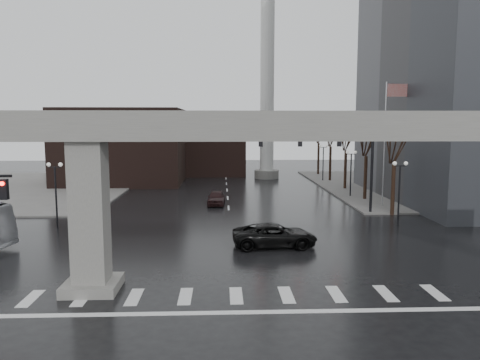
{
  "coord_description": "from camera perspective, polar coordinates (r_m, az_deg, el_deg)",
  "views": [
    {
      "loc": [
        -0.67,
        -22.33,
        8.16
      ],
      "look_at": [
        0.52,
        7.39,
        4.5
      ],
      "focal_mm": 35.0,
      "sensor_mm": 36.0,
      "label": 1
    }
  ],
  "objects": [
    {
      "name": "ground",
      "position": [
        23.79,
        -0.55,
        -13.05
      ],
      "size": [
        160.0,
        160.0,
        0.0
      ],
      "primitive_type": "plane",
      "color": "black",
      "rests_on": "ground"
    },
    {
      "name": "sidewalk_ne",
      "position": [
        64.65,
        22.09,
        -0.69
      ],
      "size": [
        28.0,
        36.0,
        0.15
      ],
      "primitive_type": "cube",
      "color": "slate",
      "rests_on": "ground"
    },
    {
      "name": "sidewalk_nw",
      "position": [
        64.11,
        -25.55,
        -0.92
      ],
      "size": [
        28.0,
        36.0,
        0.15
      ],
      "primitive_type": "cube",
      "color": "slate",
      "rests_on": "ground"
    },
    {
      "name": "elevated_guideway",
      "position": [
        22.45,
        2.66,
        3.74
      ],
      "size": [
        48.0,
        2.6,
        8.7
      ],
      "color": "gray",
      "rests_on": "ground"
    },
    {
      "name": "building_far_left",
      "position": [
        65.78,
        -14.02,
        4.05
      ],
      "size": [
        16.0,
        14.0,
        10.0
      ],
      "primitive_type": "cube",
      "color": "black",
      "rests_on": "ground"
    },
    {
      "name": "building_far_mid",
      "position": [
        74.46,
        -3.32,
        3.8
      ],
      "size": [
        10.0,
        10.0,
        8.0
      ],
      "primitive_type": "cube",
      "color": "black",
      "rests_on": "ground"
    },
    {
      "name": "smokestack",
      "position": [
        68.86,
        3.34,
        11.32
      ],
      "size": [
        3.6,
        3.6,
        30.0
      ],
      "color": "silver",
      "rests_on": "ground"
    },
    {
      "name": "signal_mast_arm",
      "position": [
        42.32,
        10.93,
        3.73
      ],
      "size": [
        12.12,
        0.43,
        8.0
      ],
      "color": "black",
      "rests_on": "ground"
    },
    {
      "name": "flagpole_assembly",
      "position": [
        47.13,
        17.6,
        5.92
      ],
      "size": [
        2.06,
        0.12,
        12.0
      ],
      "color": "silver",
      "rests_on": "ground"
    },
    {
      "name": "lamp_right_0",
      "position": [
        39.28,
        18.87,
        -0.22
      ],
      "size": [
        1.22,
        0.32,
        5.11
      ],
      "color": "black",
      "rests_on": "ground"
    },
    {
      "name": "lamp_right_1",
      "position": [
        52.5,
        13.38,
        1.7
      ],
      "size": [
        1.22,
        0.32,
        5.11
      ],
      "color": "black",
      "rests_on": "ground"
    },
    {
      "name": "lamp_right_2",
      "position": [
        66.04,
        10.11,
        2.84
      ],
      "size": [
        1.22,
        0.32,
        5.11
      ],
      "color": "black",
      "rests_on": "ground"
    },
    {
      "name": "lamp_left_0",
      "position": [
        38.82,
        -21.58,
        -0.42
      ],
      "size": [
        1.22,
        0.32,
        5.11
      ],
      "color": "black",
      "rests_on": "ground"
    },
    {
      "name": "lamp_left_1",
      "position": [
        52.15,
        -16.53,
        1.57
      ],
      "size": [
        1.22,
        0.32,
        5.11
      ],
      "color": "black",
      "rests_on": "ground"
    },
    {
      "name": "lamp_left_2",
      "position": [
        65.77,
        -13.55,
        2.73
      ],
      "size": [
        1.22,
        0.32,
        5.11
      ],
      "color": "black",
      "rests_on": "ground"
    },
    {
      "name": "tree_right_0",
      "position": [
        43.45,
        18.2,
        -0.44
      ],
      "size": [
        1.09,
        1.58,
        7.5
      ],
      "color": "black",
      "rests_on": "ground"
    },
    {
      "name": "tree_right_1",
      "position": [
        50.96,
        15.08,
        0.79
      ],
      "size": [
        1.09,
        1.61,
        7.67
      ],
      "color": "black",
      "rests_on": "ground"
    },
    {
      "name": "tree_right_2",
      "position": [
        58.6,
        12.76,
        1.7
      ],
      "size": [
        1.1,
        1.63,
        7.85
      ],
      "color": "black",
      "rests_on": "ground"
    },
    {
      "name": "tree_right_3",
      "position": [
        66.32,
        10.97,
        2.4
      ],
      "size": [
        1.11,
        1.66,
        8.02
      ],
      "color": "black",
      "rests_on": "ground"
    },
    {
      "name": "tree_right_4",
      "position": [
        74.11,
        9.56,
        2.96
      ],
      "size": [
        1.12,
        1.69,
        8.19
      ],
      "color": "black",
      "rests_on": "ground"
    },
    {
      "name": "pickup_truck",
      "position": [
        31.11,
        4.25,
        -6.75
      ],
      "size": [
        5.67,
        2.82,
        1.54
      ],
      "primitive_type": "imported",
      "rotation": [
        0.0,
        0.0,
        1.62
      ],
      "color": "black",
      "rests_on": "ground"
    },
    {
      "name": "far_car",
      "position": [
        46.79,
        -2.91,
        -2.17
      ],
      "size": [
        1.84,
        4.19,
        1.4
      ],
      "primitive_type": "imported",
      "rotation": [
        0.0,
        0.0,
        -0.05
      ],
      "color": "black",
      "rests_on": "ground"
    }
  ]
}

